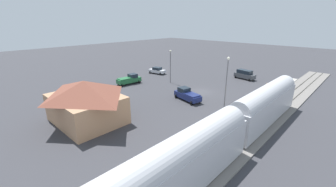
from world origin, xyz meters
name	(u,v)px	position (x,y,z in m)	size (l,w,h in m)	color
ground_plane	(202,92)	(0.00, 0.00, 0.00)	(200.00, 200.00, 0.00)	#38383D
railway_track	(275,110)	(-14.00, 0.00, 0.09)	(4.80, 70.00, 0.30)	slate
platform	(250,104)	(-10.00, 0.00, 0.15)	(3.20, 46.00, 0.30)	#B7B2A8
passenger_train	(234,125)	(-14.00, 14.18, 2.86)	(2.93, 34.69, 4.98)	silver
station_building	(86,101)	(4.00, 22.00, 3.10)	(10.59, 8.40, 5.94)	tan
pedestrian_on_platform	(267,87)	(-9.54, -8.20, 1.28)	(0.36, 0.36, 1.71)	#333338
pedestrian_waiting_far	(265,88)	(-9.76, -7.01, 1.28)	(0.36, 0.36, 1.71)	#333338
sedan_silver	(157,70)	(17.65, -4.64, 0.88)	(4.75, 2.85, 1.74)	silver
pickup_green	(129,79)	(15.16, 6.38, 1.03)	(2.50, 5.57, 2.14)	#236638
pickup_navy	(187,95)	(-0.85, 5.74, 1.03)	(5.68, 3.30, 2.14)	navy
suv_charcoal	(245,74)	(-1.80, -15.36, 1.15)	(5.14, 2.96, 2.22)	#47494F
light_pole_near_platform	(227,76)	(-7.20, 3.87, 5.14)	(0.44, 0.44, 8.23)	#515156
light_pole_lot_center	(170,62)	(9.14, -0.63, 4.69)	(0.44, 0.44, 7.41)	#515156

